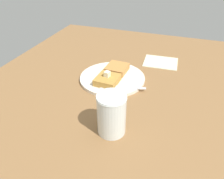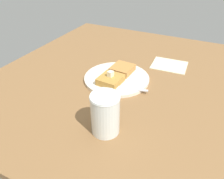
# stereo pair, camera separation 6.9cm
# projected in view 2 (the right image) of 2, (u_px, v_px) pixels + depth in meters

# --- Properties ---
(table_surface) EXTENTS (1.04, 1.04, 0.02)m
(table_surface) POSITION_uv_depth(u_px,v_px,m) (131.00, 81.00, 0.85)
(table_surface) COLOR brown
(table_surface) RESTS_ON ground
(plate) EXTENTS (0.25, 0.25, 0.01)m
(plate) POSITION_uv_depth(u_px,v_px,m) (117.00, 78.00, 0.83)
(plate) COLOR silver
(plate) RESTS_ON table_surface
(toast_slice_left) EXTENTS (0.09, 0.08, 0.02)m
(toast_slice_left) POSITION_uv_depth(u_px,v_px,m) (111.00, 80.00, 0.79)
(toast_slice_left) COLOR #B18138
(toast_slice_left) RESTS_ON plate
(toast_slice_middle) EXTENTS (0.09, 0.08, 0.02)m
(toast_slice_middle) POSITION_uv_depth(u_px,v_px,m) (122.00, 69.00, 0.85)
(toast_slice_middle) COLOR #BB7C3D
(toast_slice_middle) RESTS_ON plate
(butter_pat_primary) EXTENTS (0.02, 0.02, 0.02)m
(butter_pat_primary) POSITION_uv_depth(u_px,v_px,m) (110.00, 74.00, 0.78)
(butter_pat_primary) COLOR #F5EAC6
(butter_pat_primary) RESTS_ON toast_slice_left
(fork) EXTENTS (0.06, 0.16, 0.00)m
(fork) POSITION_uv_depth(u_px,v_px,m) (122.00, 88.00, 0.76)
(fork) COLOR silver
(fork) RESTS_ON plate
(syrup_jar) EXTENTS (0.08, 0.08, 0.12)m
(syrup_jar) POSITION_uv_depth(u_px,v_px,m) (105.00, 115.00, 0.58)
(syrup_jar) COLOR #341306
(syrup_jar) RESTS_ON table_surface
(napkin) EXTENTS (0.13, 0.15, 0.00)m
(napkin) POSITION_uv_depth(u_px,v_px,m) (169.00, 65.00, 0.93)
(napkin) COLOR beige
(napkin) RESTS_ON table_surface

